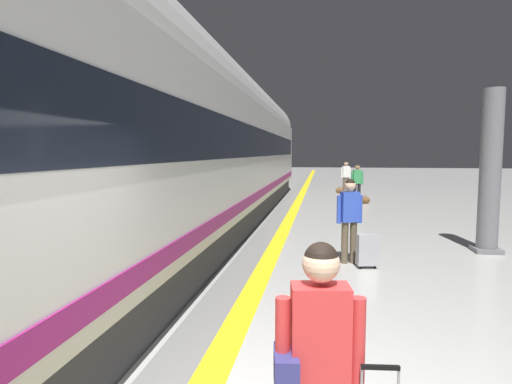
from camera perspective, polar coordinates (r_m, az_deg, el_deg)
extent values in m
cube|color=yellow|center=(12.97, 4.09, -4.48)|extent=(0.36, 80.00, 0.01)
cube|color=slate|center=(13.00, 2.46, -4.45)|extent=(0.70, 80.00, 0.01)
cube|color=#38383D|center=(10.98, -8.49, -4.50)|extent=(2.67, 28.22, 0.70)
cube|color=silver|center=(10.82, -8.62, 4.94)|extent=(2.90, 29.40, 2.90)
cylinder|color=silver|center=(10.90, -8.73, 12.31)|extent=(2.84, 28.81, 2.84)
cube|color=black|center=(10.82, -8.65, 6.79)|extent=(2.93, 27.63, 0.80)
cube|color=#8C1966|center=(10.89, -8.54, -1.12)|extent=(2.94, 28.81, 0.24)
cube|color=gray|center=(15.47, -8.85, 4.12)|extent=(0.02, 0.90, 2.00)
cube|color=red|center=(2.67, 8.61, -18.50)|extent=(0.37, 0.25, 0.60)
cylinder|color=red|center=(2.72, 13.52, -19.30)|extent=(0.09, 0.09, 0.56)
cylinder|color=red|center=(2.66, 3.61, -19.72)|extent=(0.09, 0.09, 0.56)
sphere|color=beige|center=(2.52, 8.75, -9.50)|extent=(0.22, 0.22, 0.22)
sphere|color=black|center=(2.52, 8.75, -8.95)|extent=(0.20, 0.20, 0.20)
cube|color=navy|center=(2.71, 4.07, -22.77)|extent=(0.18, 0.30, 0.22)
cube|color=black|center=(2.72, 16.40, -21.71)|extent=(0.22, 0.04, 0.02)
cylinder|color=brown|center=(8.72, 11.86, -6.67)|extent=(0.14, 0.14, 0.84)
cylinder|color=brown|center=(8.78, 12.97, -6.61)|extent=(0.14, 0.14, 0.84)
cube|color=blue|center=(8.63, 12.51, -1.96)|extent=(0.38, 0.29, 0.60)
cylinder|color=blue|center=(8.57, 11.11, -2.32)|extent=(0.09, 0.09, 0.56)
cylinder|color=blue|center=(8.73, 13.83, -2.24)|extent=(0.09, 0.09, 0.56)
sphere|color=beige|center=(8.58, 12.57, 0.88)|extent=(0.22, 0.22, 0.22)
sphere|color=black|center=(8.58, 12.58, 1.05)|extent=(0.20, 0.20, 0.20)
cube|color=#9E9EA3|center=(8.47, 14.72, -7.53)|extent=(0.42, 0.30, 0.59)
cube|color=#9E9EA3|center=(8.59, 14.46, -7.84)|extent=(0.31, 0.08, 0.33)
cylinder|color=black|center=(8.44, 13.87, -9.83)|extent=(0.03, 0.06, 0.06)
cylinder|color=black|center=(8.53, 15.73, -9.72)|extent=(0.03, 0.06, 0.06)
cylinder|color=black|center=(19.20, 13.16, -0.14)|extent=(0.14, 0.14, 0.84)
cylinder|color=black|center=(19.23, 13.69, -0.14)|extent=(0.14, 0.14, 0.84)
cube|color=#338C4C|center=(19.16, 13.47, 2.02)|extent=(0.36, 0.24, 0.60)
cylinder|color=#338C4C|center=(19.13, 12.81, 1.87)|extent=(0.09, 0.09, 0.56)
cylinder|color=#338C4C|center=(19.22, 14.11, 1.86)|extent=(0.09, 0.09, 0.56)
sphere|color=#A37556|center=(19.14, 13.50, 3.31)|extent=(0.22, 0.22, 0.22)
sphere|color=black|center=(19.14, 13.50, 3.38)|extent=(0.20, 0.20, 0.20)
ellipsoid|color=brown|center=(18.96, 14.45, -1.06)|extent=(0.44, 0.26, 0.30)
torus|color=brown|center=(18.95, 14.45, -0.76)|extent=(0.22, 0.02, 0.22)
cylinder|color=brown|center=(23.48, 11.77, 0.90)|extent=(0.14, 0.14, 0.87)
cylinder|color=brown|center=(23.53, 12.21, 0.90)|extent=(0.14, 0.14, 0.87)
cube|color=silver|center=(23.46, 12.02, 2.70)|extent=(0.39, 0.28, 0.62)
cylinder|color=silver|center=(23.41, 11.48, 2.58)|extent=(0.09, 0.09, 0.58)
cylinder|color=silver|center=(23.53, 12.55, 2.57)|extent=(0.09, 0.09, 0.58)
sphere|color=tan|center=(23.44, 12.05, 3.78)|extent=(0.23, 0.23, 0.23)
sphere|color=black|center=(23.44, 12.05, 3.85)|extent=(0.21, 0.21, 0.21)
ellipsoid|color=brown|center=(23.39, 11.21, 0.20)|extent=(0.44, 0.26, 0.30)
torus|color=brown|center=(23.38, 11.21, 0.44)|extent=(0.22, 0.02, 0.22)
cylinder|color=slate|center=(10.62, 29.01, 2.43)|extent=(0.44, 0.44, 3.60)
cube|color=slate|center=(10.83, 28.59, -6.86)|extent=(0.56, 0.56, 0.10)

